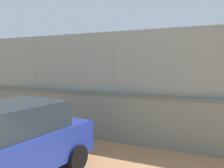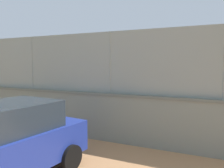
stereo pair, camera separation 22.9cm
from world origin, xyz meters
name	(u,v)px [view 1 (the left image)]	position (x,y,z in m)	size (l,w,h in m)	color
ground_plane	(109,90)	(0.00, 0.00, 0.00)	(260.00, 260.00, 0.00)	tan
player_foreground_swinging	(146,82)	(-3.75, 0.27, 0.95)	(1.17, 0.73, 1.61)	navy
player_crossing_court	(138,87)	(-4.28, 4.38, 0.88)	(0.69, 1.01, 1.51)	black
player_baseline_waiting	(174,82)	(-5.96, -1.75, 0.87)	(1.05, 0.85, 1.49)	black
sports_ball	(140,93)	(-3.58, 1.48, 0.11)	(0.23, 0.23, 0.23)	white
parked_car_blue	(2,145)	(-5.23, 17.15, 0.87)	(2.39, 4.29, 1.70)	#23389E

